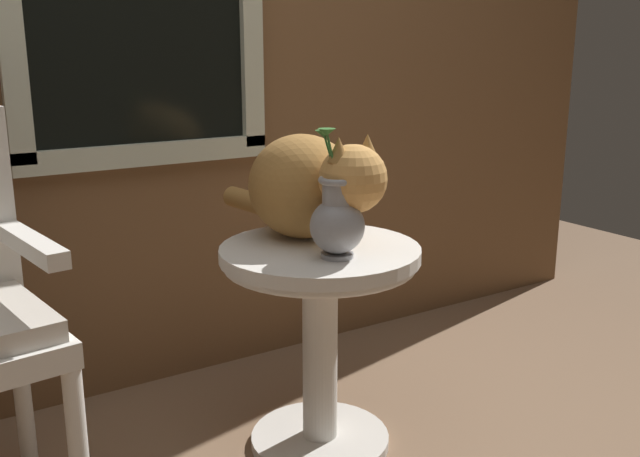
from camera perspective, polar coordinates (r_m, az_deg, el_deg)
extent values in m
cube|color=beige|center=(2.32, -13.46, 5.76)|extent=(0.81, 0.03, 0.07)
cylinder|color=silver|center=(2.14, 0.00, -16.36)|extent=(0.39, 0.39, 0.03)
cylinder|color=silver|center=(2.02, 0.00, -9.59)|extent=(0.10, 0.10, 0.52)
cylinder|color=silver|center=(1.92, 0.00, -1.95)|extent=(0.54, 0.54, 0.03)
torus|color=silver|center=(1.93, 0.00, -2.74)|extent=(0.52, 0.52, 0.02)
cylinder|color=silver|center=(1.77, -18.59, -16.77)|extent=(0.04, 0.04, 0.43)
cylinder|color=silver|center=(2.10, -22.56, -12.01)|extent=(0.04, 0.04, 0.43)
cube|color=silver|center=(1.77, -22.16, -1.06)|extent=(0.10, 0.39, 0.04)
ellipsoid|color=#AD7A3D|center=(1.98, -1.42, 3.37)|extent=(0.32, 0.35, 0.29)
sphere|color=#E2A356|center=(1.82, 2.64, 3.96)|extent=(0.18, 0.18, 0.18)
cone|color=#AD7A3D|center=(1.77, 1.50, 6.30)|extent=(0.06, 0.06, 0.06)
cone|color=#AD7A3D|center=(1.84, 3.79, 6.56)|extent=(0.06, 0.06, 0.06)
cylinder|color=#AD7A3D|center=(2.17, -4.98, 1.98)|extent=(0.10, 0.29, 0.06)
cylinder|color=#99999E|center=(1.82, 1.37, -2.13)|extent=(0.08, 0.08, 0.01)
ellipsoid|color=#99999E|center=(1.80, 1.38, 0.18)|extent=(0.14, 0.14, 0.14)
cylinder|color=#99999E|center=(1.78, 1.40, 2.84)|extent=(0.08, 0.08, 0.06)
torus|color=#99999E|center=(1.77, 1.40, 3.87)|extent=(0.10, 0.10, 0.02)
cylinder|color=#387533|center=(1.77, 0.86, 5.69)|extent=(0.03, 0.04, 0.11)
cone|color=#387533|center=(1.77, 0.31, 7.52)|extent=(0.04, 0.04, 0.02)
cylinder|color=#387533|center=(1.76, 0.98, 5.75)|extent=(0.03, 0.02, 0.12)
cone|color=#387533|center=(1.75, 0.54, 7.65)|extent=(0.04, 0.04, 0.02)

